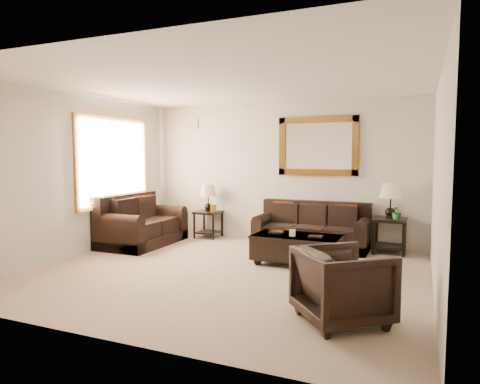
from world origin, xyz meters
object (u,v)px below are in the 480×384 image
at_px(loveseat, 140,226).
at_px(end_table_right, 390,207).
at_px(sofa, 312,231).
at_px(end_table_left, 208,203).
at_px(armchair, 343,282).
at_px(coffee_table, 297,246).

distance_m(loveseat, end_table_right, 4.55).
bearing_deg(sofa, end_table_left, 177.04).
height_order(end_table_right, armchair, end_table_right).
relative_size(sofa, armchair, 2.43).
distance_m(end_table_right, coffee_table, 1.93).
bearing_deg(sofa, coffee_table, -86.63).
bearing_deg(armchair, coffee_table, -12.22).
relative_size(loveseat, coffee_table, 1.24).
xyz_separation_m(end_table_left, armchair, (3.28, -3.44, -0.29)).
height_order(loveseat, armchair, loveseat).
bearing_deg(sofa, armchair, -71.58).
bearing_deg(coffee_table, loveseat, 175.17).
relative_size(end_table_right, coffee_table, 0.91).
height_order(sofa, coffee_table, sofa).
bearing_deg(coffee_table, end_table_left, 148.75).
bearing_deg(coffee_table, armchair, -62.61).
distance_m(sofa, coffee_table, 1.29).
relative_size(coffee_table, armchair, 1.62).
bearing_deg(sofa, end_table_right, 3.54).
height_order(loveseat, coffee_table, loveseat).
xyz_separation_m(end_table_left, coffee_table, (2.25, -1.40, -0.42)).
bearing_deg(loveseat, end_table_right, -76.31).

